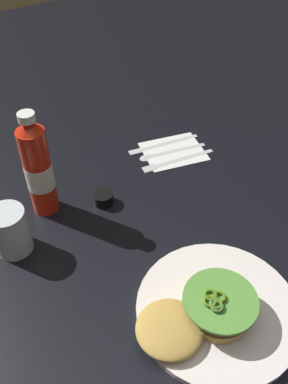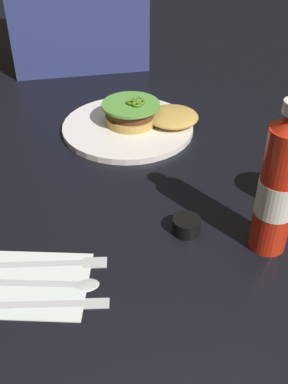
{
  "view_description": "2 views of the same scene",
  "coord_description": "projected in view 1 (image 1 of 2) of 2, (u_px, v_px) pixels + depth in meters",
  "views": [
    {
      "loc": [
        0.29,
        0.41,
        0.66
      ],
      "look_at": [
        -0.06,
        -0.12,
        0.07
      ],
      "focal_mm": 38.55,
      "sensor_mm": 36.0,
      "label": 1
    },
    {
      "loc": [
        -0.18,
        -0.73,
        0.5
      ],
      "look_at": [
        -0.06,
        -0.14,
        0.05
      ],
      "focal_mm": 42.7,
      "sensor_mm": 36.0,
      "label": 2
    }
  ],
  "objects": [
    {
      "name": "spoon_utensil",
      "position": [
        163.0,
        152.0,
        1.07
      ],
      "size": [
        0.18,
        0.06,
        0.0
      ],
      "color": "silver",
      "rests_on": "napkin"
    },
    {
      "name": "napkin",
      "position": [
        173.0,
        151.0,
        1.07
      ],
      "size": [
        0.18,
        0.16,
        0.0
      ],
      "primitive_type": "cube",
      "rotation": [
        0.0,
        0.0,
        -0.24
      ],
      "color": "white",
      "rests_on": "ground_plane"
    },
    {
      "name": "ketchup_bottle",
      "position": [
        38.0,
        169.0,
        0.85
      ],
      "size": [
        0.06,
        0.06,
        0.25
      ],
      "color": "red",
      "rests_on": "ground_plane"
    },
    {
      "name": "condiment_cup",
      "position": [
        103.0,
        198.0,
        0.93
      ],
      "size": [
        0.05,
        0.05,
        0.03
      ],
      "primitive_type": "cylinder",
      "color": "black",
      "rests_on": "ground_plane"
    },
    {
      "name": "ground_plane",
      "position": [
        152.0,
        261.0,
        0.82
      ],
      "size": [
        3.0,
        3.0,
        0.0
      ],
      "primitive_type": "plane",
      "color": "black"
    },
    {
      "name": "water_glass",
      "position": [
        10.0,
        231.0,
        0.81
      ],
      "size": [
        0.07,
        0.07,
        0.1
      ],
      "primitive_type": "cylinder",
      "color": "silver",
      "rests_on": "ground_plane"
    },
    {
      "name": "dinner_plate",
      "position": [
        217.0,
        309.0,
        0.73
      ],
      "size": [
        0.29,
        0.29,
        0.01
      ],
      "primitive_type": "cylinder",
      "color": "white",
      "rests_on": "ground_plane"
    },
    {
      "name": "butter_knife",
      "position": [
        159.0,
        144.0,
        1.09
      ],
      "size": [
        0.2,
        0.05,
        0.0
      ],
      "color": "silver",
      "rests_on": "napkin"
    },
    {
      "name": "fork_utensil",
      "position": [
        172.0,
        161.0,
        1.04
      ],
      "size": [
        0.2,
        0.05,
        0.0
      ],
      "color": "silver",
      "rests_on": "napkin"
    },
    {
      "name": "burger_sandwich",
      "position": [
        201.0,
        314.0,
        0.69
      ],
      "size": [
        0.21,
        0.14,
        0.05
      ],
      "color": "#BF9646",
      "rests_on": "dinner_plate"
    }
  ]
}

